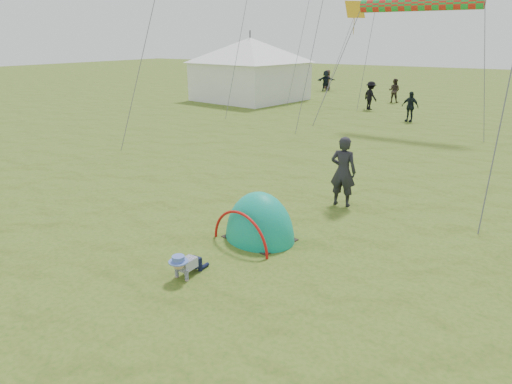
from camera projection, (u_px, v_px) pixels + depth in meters
The scene contains 14 objects.
ground at pixel (239, 271), 8.99m from camera, with size 140.00×140.00×0.00m, color #355B19.
crawling_toddler at pixel (186, 264), 8.71m from camera, with size 0.48×0.68×0.52m, color black, non-canonical shape.
popup_tent at pixel (260, 238), 10.44m from camera, with size 1.71×1.41×2.21m, color #078888.
standing_adult at pixel (343, 172), 12.22m from camera, with size 0.70×0.46×1.91m, color black.
event_marquee at pixel (250, 67), 32.83m from camera, with size 6.81×6.81×4.68m, color white, non-canonical shape.
crowd_person_2 at pixel (410, 107), 24.71m from camera, with size 0.95×0.40×1.62m, color black.
crowd_person_7 at pixel (394, 91), 32.03m from camera, with size 0.80×0.62×1.64m, color #352924.
crowd_person_8 at pixel (248, 94), 30.28m from camera, with size 0.94×0.39×1.60m, color #283546.
crowd_person_9 at pixel (371, 96), 28.86m from camera, with size 1.13×0.65×1.76m, color black.
crowd_person_10 at pixel (327, 80), 39.84m from camera, with size 0.84×0.54×1.71m, color #45312C.
crowd_person_11 at pixel (326, 81), 39.03m from camera, with size 1.57×0.50×1.70m, color black.
crowd_person_12 at pixel (278, 90), 32.54m from camera, with size 0.58×0.38×1.60m, color black.
rainbow_tube_kite at pixel (420, 4), 21.25m from camera, with size 0.64×0.64×5.57m, color red.
diamond_kite_1 at pixel (355, 9), 30.26m from camera, with size 1.26×1.26×0.00m, color gold.
Camera 1 is at (4.61, -6.56, 4.37)m, focal length 32.00 mm.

